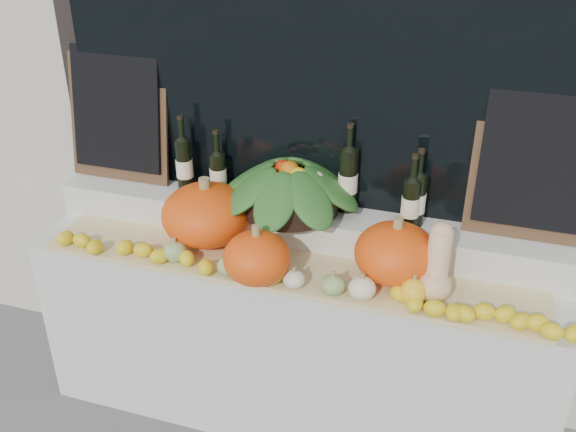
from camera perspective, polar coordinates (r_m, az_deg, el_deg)
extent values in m
cube|color=black|center=(2.64, 2.45, 18.66)|extent=(2.40, 0.04, 2.10)
cube|color=black|center=(2.61, 2.26, 18.55)|extent=(2.20, 0.02, 2.00)
cube|color=silver|center=(3.02, 0.44, -10.75)|extent=(2.30, 0.55, 0.88)
cube|color=silver|center=(2.84, 1.38, -0.77)|extent=(2.30, 0.25, 0.16)
cube|color=tan|center=(2.65, -0.33, -4.81)|extent=(2.10, 0.32, 0.02)
ellipsoid|color=#FF520D|center=(2.79, -7.27, 0.14)|extent=(0.52, 0.52, 0.26)
ellipsoid|color=#FF520D|center=(2.55, 9.53, -3.30)|extent=(0.43, 0.43, 0.24)
ellipsoid|color=#FF520D|center=(2.52, -2.80, -3.75)|extent=(0.35, 0.35, 0.21)
ellipsoid|color=#ECBD8B|center=(2.49, 12.85, -6.07)|extent=(0.14, 0.14, 0.12)
cylinder|color=#ECBD8B|center=(2.48, 13.25, -3.34)|extent=(0.09, 0.14, 0.18)
sphere|color=#ECBD8B|center=(2.48, 13.53, -1.49)|extent=(0.09, 0.09, 0.09)
ellipsoid|color=#2E681F|center=(2.48, 4.04, -6.11)|extent=(0.10, 0.10, 0.08)
cylinder|color=#90824E|center=(2.45, 4.08, -5.12)|extent=(0.02, 0.02, 0.02)
ellipsoid|color=#2E681F|center=(2.59, -5.30, -4.44)|extent=(0.09, 0.09, 0.08)
cylinder|color=#90824E|center=(2.56, -5.35, -3.44)|extent=(0.02, 0.02, 0.02)
ellipsoid|color=beige|center=(2.51, 0.55, -5.63)|extent=(0.09, 0.09, 0.07)
cylinder|color=#90824E|center=(2.49, 0.55, -4.74)|extent=(0.02, 0.02, 0.02)
ellipsoid|color=yellow|center=(2.52, -1.67, -4.54)|extent=(0.13, 0.13, 0.14)
cylinder|color=#90824E|center=(2.48, -1.69, -2.92)|extent=(0.02, 0.02, 0.02)
ellipsoid|color=beige|center=(2.46, 6.60, -6.39)|extent=(0.11, 0.11, 0.09)
cylinder|color=#90824E|center=(2.43, 6.67, -5.30)|extent=(0.02, 0.02, 0.02)
ellipsoid|color=yellow|center=(2.46, 11.07, -6.63)|extent=(0.10, 0.10, 0.11)
cylinder|color=#90824E|center=(2.42, 11.21, -5.38)|extent=(0.02, 0.02, 0.02)
ellipsoid|color=#2E681F|center=(2.71, -9.98, -3.10)|extent=(0.10, 0.10, 0.09)
cylinder|color=#90824E|center=(2.68, -10.08, -2.10)|extent=(0.02, 0.02, 0.02)
cylinder|color=black|center=(2.79, 0.11, 1.64)|extent=(0.43, 0.43, 0.10)
cylinder|color=black|center=(2.94, -9.20, 4.41)|extent=(0.07, 0.07, 0.25)
cylinder|color=black|center=(2.88, -9.47, 7.61)|extent=(0.03, 0.03, 0.10)
cylinder|color=#F5ECCC|center=(2.95, -9.19, 4.23)|extent=(0.08, 0.08, 0.08)
cylinder|color=black|center=(2.86, -9.56, 8.66)|extent=(0.03, 0.03, 0.02)
cylinder|color=black|center=(2.90, -6.22, 3.66)|extent=(0.07, 0.07, 0.20)
cylinder|color=black|center=(2.84, -6.38, 6.39)|extent=(0.03, 0.03, 0.10)
cylinder|color=#F5ECCC|center=(2.91, -6.21, 3.48)|extent=(0.08, 0.08, 0.08)
cylinder|color=black|center=(2.82, -6.44, 7.45)|extent=(0.03, 0.03, 0.02)
cylinder|color=black|center=(2.75, 5.34, 3.17)|extent=(0.08, 0.08, 0.28)
cylinder|color=black|center=(2.67, 5.53, 6.88)|extent=(0.03, 0.03, 0.10)
cylinder|color=#F5ECCC|center=(2.75, 5.33, 2.99)|extent=(0.08, 0.08, 0.08)
cylinder|color=black|center=(2.65, 5.58, 8.00)|extent=(0.03, 0.03, 0.02)
cylinder|color=black|center=(2.69, 11.35, 1.40)|extent=(0.07, 0.07, 0.22)
cylinder|color=black|center=(2.62, 11.68, 4.55)|extent=(0.03, 0.03, 0.10)
cylinder|color=#F5ECCC|center=(2.69, 11.33, 1.21)|extent=(0.08, 0.08, 0.08)
cylinder|color=black|center=(2.60, 11.80, 5.68)|extent=(0.03, 0.03, 0.02)
cylinder|color=black|center=(2.66, 10.84, 1.06)|extent=(0.07, 0.07, 0.21)
cylinder|color=black|center=(2.60, 11.15, 4.09)|extent=(0.03, 0.03, 0.10)
cylinder|color=#F5ECCC|center=(2.67, 10.82, 0.87)|extent=(0.08, 0.08, 0.08)
cylinder|color=black|center=(2.58, 11.26, 5.23)|extent=(0.03, 0.03, 0.02)
cube|color=#4C331E|center=(3.10, -14.85, 8.68)|extent=(0.50, 0.11, 0.61)
cube|color=black|center=(3.08, -15.06, 9.11)|extent=(0.44, 0.11, 0.56)
cube|color=#4C331E|center=(2.66, 21.36, 4.31)|extent=(0.50, 0.11, 0.61)
cube|color=black|center=(2.63, 21.48, 4.77)|extent=(0.44, 0.11, 0.56)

